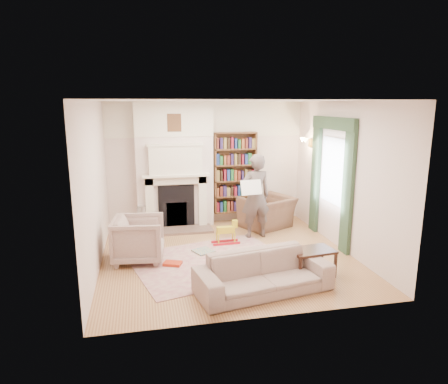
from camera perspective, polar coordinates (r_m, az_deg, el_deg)
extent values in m
plane|color=brown|center=(7.49, 0.39, -9.03)|extent=(4.50, 4.50, 0.00)
plane|color=white|center=(6.97, 0.43, 12.92)|extent=(4.50, 4.50, 0.00)
plane|color=#F2DED2|center=(9.28, -2.52, 4.14)|extent=(4.50, 0.00, 4.50)
plane|color=#F2DED2|center=(4.98, 5.88, -3.31)|extent=(4.50, 0.00, 4.50)
plane|color=#F2DED2|center=(6.99, -17.94, 0.75)|extent=(0.00, 4.50, 4.50)
plane|color=#F2DED2|center=(7.87, 16.64, 2.11)|extent=(0.00, 4.50, 4.50)
cube|color=#F2DED2|center=(9.01, -7.06, 3.81)|extent=(1.70, 0.35, 2.80)
cube|color=silver|center=(8.76, -6.87, 2.37)|extent=(1.47, 0.24, 0.05)
cube|color=black|center=(9.00, -6.80, -2.05)|extent=(0.80, 0.06, 0.96)
cube|color=silver|center=(8.73, -6.94, 4.56)|extent=(1.15, 0.18, 0.62)
cube|color=brown|center=(9.31, 1.57, 2.77)|extent=(1.00, 0.24, 1.85)
cube|color=silver|center=(8.21, 15.26, 2.96)|extent=(0.02, 0.90, 1.30)
cube|color=#2A422B|center=(7.63, 17.27, 0.22)|extent=(0.07, 0.32, 2.40)
cube|color=#2A422B|center=(8.86, 12.93, 2.11)|extent=(0.07, 0.32, 2.40)
cube|color=#2A422B|center=(8.09, 15.35, 9.45)|extent=(0.09, 1.70, 0.24)
cube|color=#BFB490|center=(7.20, -1.80, -9.90)|extent=(3.09, 2.65, 0.01)
imported|color=brown|center=(9.08, 6.13, -2.89)|extent=(1.37, 1.30, 0.70)
imported|color=#BCAE9B|center=(7.29, -12.09, -6.59)|extent=(0.96, 0.94, 0.80)
imported|color=#A59B88|center=(6.07, 5.65, -11.44)|extent=(2.12, 1.13, 0.59)
imported|color=#4E423F|center=(8.27, 4.51, -0.60)|extent=(0.69, 0.50, 1.76)
cube|color=white|center=(7.99, 3.91, 0.66)|extent=(0.44, 0.18, 0.29)
cylinder|color=#B2B6BA|center=(9.05, -11.51, -3.61)|extent=(0.26, 0.26, 0.55)
cube|color=gold|center=(7.63, -2.96, -8.43)|extent=(0.45, 0.45, 0.03)
cube|color=#A92B13|center=(7.09, -7.36, -10.10)|extent=(0.36, 0.30, 0.05)
cube|color=red|center=(7.22, 4.88, -9.76)|extent=(0.25, 0.19, 0.02)
cube|color=red|center=(7.23, 2.19, -9.67)|extent=(0.27, 0.22, 0.02)
cube|color=red|center=(6.88, -1.30, -10.86)|extent=(0.30, 0.28, 0.02)
cube|color=red|center=(7.02, 2.06, -10.39)|extent=(0.29, 0.30, 0.02)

